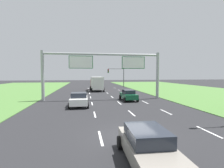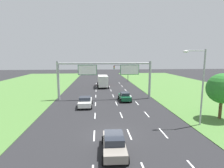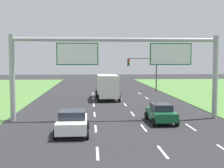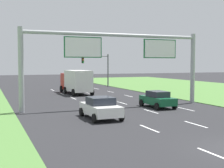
# 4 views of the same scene
# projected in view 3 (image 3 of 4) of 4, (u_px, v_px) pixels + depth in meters

# --- Properties ---
(lane_dashes_inner_left) EXTENTS (0.14, 56.40, 0.01)m
(lane_dashes_inner_left) POSITION_uv_depth(u_px,v_px,m) (96.00, 139.00, 19.48)
(lane_dashes_inner_left) COLOR white
(lane_dashes_inner_left) RESTS_ON ground_plane
(lane_dashes_inner_right) EXTENTS (0.14, 56.40, 0.01)m
(lane_dashes_inner_right) POSITION_uv_depth(u_px,v_px,m) (152.00, 138.00, 19.72)
(lane_dashes_inner_right) COLOR white
(lane_dashes_inner_right) RESTS_ON ground_plane
(lane_dashes_slip) EXTENTS (0.14, 56.40, 0.01)m
(lane_dashes_slip) POSITION_uv_depth(u_px,v_px,m) (206.00, 137.00, 19.96)
(lane_dashes_slip) COLOR white
(lane_dashes_slip) RESTS_ON ground_plane
(car_near_red) EXTENTS (2.23, 4.15, 1.58)m
(car_near_red) POSITION_uv_depth(u_px,v_px,m) (72.00, 122.00, 20.78)
(car_near_red) COLOR white
(car_near_red) RESTS_ON ground_plane
(car_lead_silver) EXTENTS (2.04, 3.95, 1.51)m
(car_lead_silver) POSITION_uv_depth(u_px,v_px,m) (161.00, 113.00, 24.59)
(car_lead_silver) COLOR #145633
(car_lead_silver) RESTS_ON ground_plane
(box_truck) EXTENTS (2.86, 7.25, 3.11)m
(box_truck) POSITION_uv_depth(u_px,v_px,m) (107.00, 86.00, 39.32)
(box_truck) COLOR #B21E19
(box_truck) RESTS_ON ground_plane
(sign_gantry) EXTENTS (17.24, 0.44, 7.00)m
(sign_gantry) POSITION_uv_depth(u_px,v_px,m) (118.00, 61.00, 25.58)
(sign_gantry) COLOR #9EA0A5
(sign_gantry) RESTS_ON ground_plane
(traffic_light_mast) EXTENTS (4.76, 0.49, 5.60)m
(traffic_light_mast) POSITION_uv_depth(u_px,v_px,m) (144.00, 67.00, 49.59)
(traffic_light_mast) COLOR #47494F
(traffic_light_mast) RESTS_ON ground_plane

